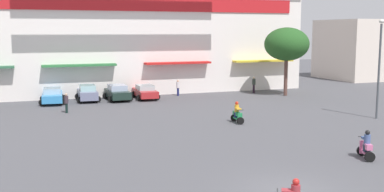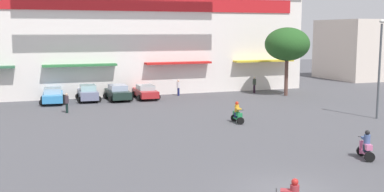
% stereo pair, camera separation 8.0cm
% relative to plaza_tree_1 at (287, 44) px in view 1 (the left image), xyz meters
% --- Properties ---
extents(ground_plane, '(128.00, 128.00, 0.00)m').
position_rel_plaza_tree_1_xyz_m(ground_plane, '(-14.91, -12.13, -5.21)').
color(ground_plane, '#4F4E54').
extents(colonial_building, '(39.18, 17.59, 20.72)m').
position_rel_plaza_tree_1_xyz_m(colonial_building, '(-14.91, 11.26, 3.53)').
color(colonial_building, white).
rests_on(colonial_building, ground).
extents(flank_building_right, '(9.38, 9.62, 8.05)m').
position_rel_plaza_tree_1_xyz_m(flank_building_right, '(18.78, 11.66, -1.19)').
color(flank_building_right, beige).
rests_on(flank_building_right, ground).
extents(plaza_tree_1, '(4.47, 4.62, 6.91)m').
position_rel_plaza_tree_1_xyz_m(plaza_tree_1, '(0.00, 0.00, 0.00)').
color(plaza_tree_1, brown).
rests_on(plaza_tree_1, ground).
extents(parked_car_0, '(2.55, 4.45, 1.43)m').
position_rel_plaza_tree_1_xyz_m(parked_car_0, '(-22.73, 2.62, -4.48)').
color(parked_car_0, '#3486C8').
rests_on(parked_car_0, ground).
extents(parked_car_1, '(2.32, 3.99, 1.53)m').
position_rel_plaza_tree_1_xyz_m(parked_car_1, '(-19.54, 2.98, -4.44)').
color(parked_car_1, slate).
rests_on(parked_car_1, ground).
extents(parked_car_2, '(2.43, 4.22, 1.48)m').
position_rel_plaza_tree_1_xyz_m(parked_car_2, '(-16.79, 2.55, -4.46)').
color(parked_car_2, '#1A2B25').
rests_on(parked_car_2, ground).
extents(parked_car_3, '(2.36, 4.34, 1.36)m').
position_rel_plaza_tree_1_xyz_m(parked_car_3, '(-14.07, 2.61, -4.51)').
color(parked_car_3, '#AB2427').
rests_on(parked_car_3, ground).
extents(scooter_rider_1, '(0.61, 1.40, 1.54)m').
position_rel_plaza_tree_1_xyz_m(scooter_rider_1, '(-10.78, -11.37, -4.58)').
color(scooter_rider_1, black).
rests_on(scooter_rider_1, ground).
extents(scooter_rider_3, '(0.98, 1.47, 1.54)m').
position_rel_plaza_tree_1_xyz_m(scooter_rider_3, '(-8.61, -22.33, -4.57)').
color(scooter_rider_3, black).
rests_on(scooter_rider_3, ground).
extents(pedestrian_0, '(0.50, 0.50, 1.73)m').
position_rel_plaza_tree_1_xyz_m(pedestrian_0, '(-2.15, 2.85, -4.22)').
color(pedestrian_0, black).
rests_on(pedestrian_0, ground).
extents(pedestrian_1, '(0.43, 0.43, 1.62)m').
position_rel_plaza_tree_1_xyz_m(pedestrian_1, '(-10.38, 3.59, -4.29)').
color(pedestrian_1, navy).
rests_on(pedestrian_1, ground).
extents(pedestrian_2, '(0.39, 0.39, 1.61)m').
position_rel_plaza_tree_1_xyz_m(pedestrian_2, '(-21.97, -3.03, -4.28)').
color(pedestrian_2, black).
rests_on(pedestrian_2, ground).
extents(streetlamp_near, '(0.40, 0.40, 7.40)m').
position_rel_plaza_tree_1_xyz_m(streetlamp_near, '(-0.16, -13.42, -0.93)').
color(streetlamp_near, '#474C51').
rests_on(streetlamp_near, ground).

